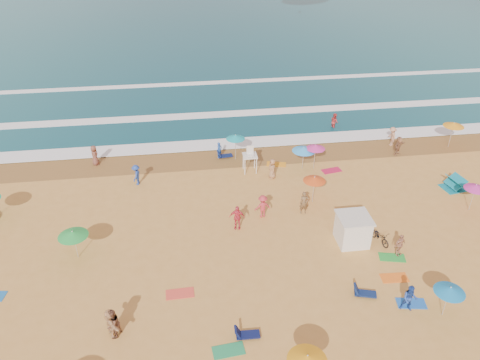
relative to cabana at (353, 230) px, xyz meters
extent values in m
plane|color=gold|center=(-6.60, 0.72, -1.00)|extent=(220.00, 220.00, 0.00)
cube|color=#0C4756|center=(-6.60, 84.72, -1.00)|extent=(220.00, 140.00, 0.18)
plane|color=olive|center=(-6.60, 13.22, -0.99)|extent=(220.00, 220.00, 0.00)
cube|color=white|center=(-6.60, 15.72, -0.90)|extent=(200.00, 2.20, 0.05)
cube|color=white|center=(-6.60, 22.72, -0.90)|extent=(200.00, 1.60, 0.05)
cube|color=white|center=(-6.60, 32.72, -0.90)|extent=(200.00, 1.20, 0.05)
cube|color=white|center=(0.00, 0.00, 0.00)|extent=(2.00, 2.00, 2.00)
cube|color=silver|center=(0.00, 0.00, 1.06)|extent=(2.20, 2.20, 0.12)
imported|color=black|center=(1.90, -0.30, -0.50)|extent=(1.22, 2.01, 1.00)
cone|color=#DD4C17|center=(-1.37, 5.11, 1.14)|extent=(1.73, 1.73, 0.35)
cone|color=#1679BB|center=(2.99, -7.08, 0.99)|extent=(1.72, 1.72, 0.35)
cone|color=#38A6FC|center=(-0.86, 10.33, 0.92)|extent=(2.00, 2.00, 0.35)
cone|color=#CF2E98|center=(10.20, 2.44, 1.11)|extent=(1.64, 1.64, 0.35)
cone|color=#DA3094|center=(0.13, 10.21, 1.13)|extent=(1.65, 1.65, 0.35)
cone|color=green|center=(-18.57, 0.88, 0.98)|extent=(1.94, 1.94, 0.35)
cone|color=orange|center=(13.97, 12.45, 1.33)|extent=(1.88, 1.88, 0.35)
cone|color=orange|center=(-5.99, -10.37, 1.02)|extent=(1.95, 1.95, 0.35)
cone|color=#149CA9|center=(-6.47, 12.78, 1.25)|extent=(1.68, 1.68, 0.35)
cube|color=#0D1445|center=(-8.33, -7.13, -0.83)|extent=(1.32, 0.61, 0.34)
cube|color=#102151|center=(-0.87, -5.04, -0.83)|extent=(1.40, 0.90, 0.34)
cube|color=#0F1C4F|center=(-7.37, 13.22, -0.83)|extent=(1.35, 0.69, 0.34)
cube|color=#238E55|center=(-9.48, -7.88, -0.98)|extent=(1.77, 1.02, 0.03)
cube|color=orange|center=(-2.98, 11.32, -0.98)|extent=(1.86, 1.25, 0.03)
cube|color=#EB4737|center=(-11.93, -3.38, -0.98)|extent=(1.73, 0.91, 0.03)
cube|color=#C51847|center=(1.57, 9.59, -0.98)|extent=(1.83, 1.16, 0.03)
cube|color=blue|center=(1.62, -6.02, -0.98)|extent=(1.82, 1.13, 0.03)
cube|color=green|center=(2.16, -1.98, -0.98)|extent=(1.85, 1.23, 0.03)
cube|color=orange|center=(1.51, -3.84, -0.98)|extent=(1.74, 0.95, 0.03)
imported|color=#BD302F|center=(4.43, 18.05, -0.34)|extent=(0.82, 0.98, 1.82)
imported|color=#A6754D|center=(-3.82, 9.14, -0.11)|extent=(0.69, 0.94, 1.77)
imported|color=#224CA3|center=(-7.89, 13.27, -0.24)|extent=(0.65, 0.64, 1.52)
imported|color=#986646|center=(8.44, 11.65, -0.10)|extent=(1.60, 1.51, 1.80)
imported|color=#C4313B|center=(-5.60, 3.75, -0.08)|extent=(1.27, 0.83, 1.84)
imported|color=#E1384C|center=(-7.66, 2.62, -0.06)|extent=(1.18, 0.69, 1.89)
imported|color=brown|center=(-18.93, 13.48, -0.07)|extent=(0.86, 1.05, 1.86)
imported|color=#2345A4|center=(1.16, -6.44, -0.10)|extent=(1.07, 0.96, 1.80)
imported|color=tan|center=(2.64, -1.75, -0.17)|extent=(1.05, 0.77, 1.65)
imported|color=tan|center=(-15.65, -5.96, -0.08)|extent=(1.17, 1.79, 1.85)
imported|color=tan|center=(8.61, 13.50, -0.06)|extent=(0.76, 1.25, 1.87)
imported|color=brown|center=(-15.53, -6.06, -0.06)|extent=(1.06, 1.14, 1.88)
imported|color=brown|center=(-2.44, 3.78, -0.08)|extent=(0.70, 0.49, 1.84)
imported|color=#2345A7|center=(-15.10, 9.63, -0.10)|extent=(0.94, 1.29, 1.79)
camera|label=1|loc=(-11.07, -24.14, 19.76)|focal=35.00mm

